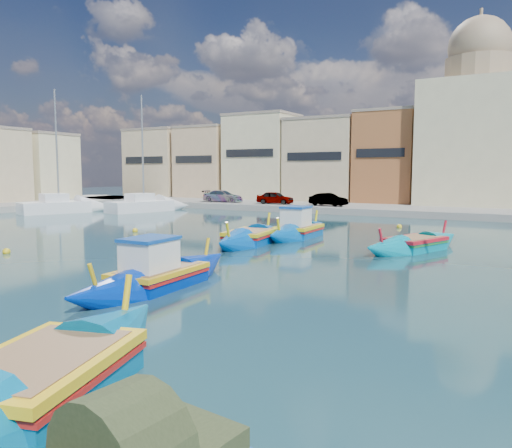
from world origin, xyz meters
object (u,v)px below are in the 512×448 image
Objects in this scene: luzzu_green at (250,239)px; yacht_north at (157,206)px; luzzu_blue_cabin at (299,231)px; luzzu_cyan_mid at (414,245)px; luzzu_turquoise_cabin at (158,277)px; church_block at (476,126)px; luzzu_cyan_south at (44,382)px; yacht_midnorth at (74,207)px.

yacht_north reaches higher than luzzu_green.
luzzu_blue_cabin reaches higher than luzzu_green.
luzzu_turquoise_cabin is at bearing -115.28° from luzzu_cyan_mid.
luzzu_blue_cabin is at bearing -103.60° from church_block.
yacht_north is at bearing 142.43° from luzzu_green.
luzzu_green is 18.91m from luzzu_cyan_south.
yacht_midnorth is (-27.59, 20.11, 0.16)m from luzzu_turquoise_cabin.
church_block reaches higher than luzzu_blue_cabin.
church_block is at bearing 88.15° from luzzu_cyan_south.
yacht_north is (-27.28, -16.44, -7.93)m from church_block.
church_block is 2.36× the size of luzzu_blue_cabin.
luzzu_turquoise_cabin is 8.36m from luzzu_cyan_south.
luzzu_cyan_south is at bearing -91.85° from church_block.
luzzu_turquoise_cabin is at bearing -49.22° from yacht_north.
luzzu_cyan_south reaches higher than luzzu_cyan_mid.
luzzu_turquoise_cabin is at bearing 117.04° from luzzu_cyan_south.
luzzu_cyan_south is at bearing -76.78° from luzzu_blue_cabin.
luzzu_cyan_mid is at bearing 64.72° from luzzu_turquoise_cabin.
yacht_north is (-25.69, 32.82, 0.19)m from luzzu_cyan_south.
luzzu_cyan_mid is at bearing -25.01° from yacht_north.
luzzu_turquoise_cabin is 13.74m from luzzu_cyan_mid.
church_block reaches higher than luzzu_cyan_mid.
yacht_north is 0.97× the size of yacht_midnorth.
luzzu_cyan_mid is (7.15, -1.78, -0.11)m from luzzu_blue_cabin.
luzzu_cyan_mid is 30.62m from yacht_north.
luzzu_turquoise_cabin is 33.51m from yacht_north.
yacht_midnorth reaches higher than luzzu_turquoise_cabin.
luzzu_blue_cabin is 7.37m from luzzu_cyan_mid.
yacht_midnorth is at bearing 167.06° from luzzu_cyan_mid.
church_block is 2.41× the size of luzzu_cyan_mid.
luzzu_blue_cabin reaches higher than luzzu_cyan_south.
yacht_midnorth is at bearing -146.66° from church_block.
luzzu_cyan_south is (6.23, -17.85, 0.01)m from luzzu_green.
luzzu_cyan_south is 41.78m from yacht_midnorth.
luzzu_turquoise_cabin is 1.07× the size of luzzu_cyan_mid.
luzzu_green is (-8.30, -2.01, 0.03)m from luzzu_cyan_mid.
church_block is at bearing 82.65° from luzzu_turquoise_cabin.
luzzu_blue_cabin is 0.99× the size of luzzu_green.
luzzu_cyan_mid is at bearing -89.08° from church_block.
yacht_midnorth is at bearing 158.91° from luzzu_green.
church_block is 32.82m from yacht_north.
luzzu_blue_cabin is at bearing 103.22° from luzzu_cyan_south.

